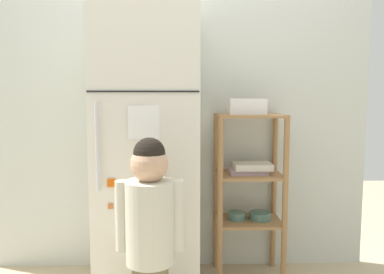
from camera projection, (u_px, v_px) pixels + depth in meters
name	position (u px, v px, depth m)	size (l,w,h in m)	color
kitchen_wall_back	(177.00, 110.00, 2.61)	(2.61, 0.03, 2.19)	silver
refrigerator	(149.00, 154.00, 2.29)	(0.58, 0.66, 1.69)	silver
child_standing	(150.00, 221.00, 1.79)	(0.32, 0.24, 1.00)	brown
pantry_shelf_unit	(249.00, 183.00, 2.48)	(0.44, 0.33, 1.08)	#9E7247
fruit_bin	(250.00, 108.00, 2.41)	(0.23, 0.15, 0.10)	white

